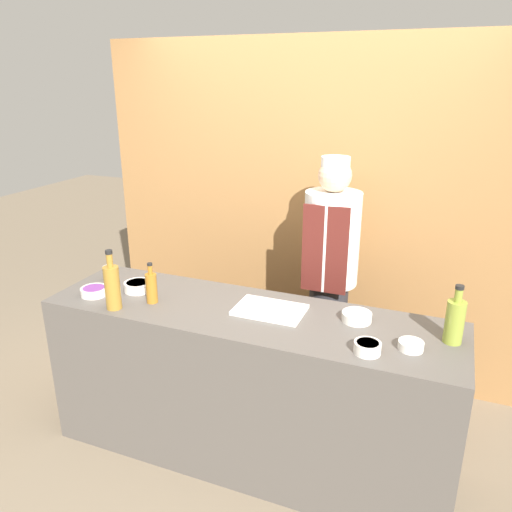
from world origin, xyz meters
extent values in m
plane|color=#756651|center=(0.00, 0.00, 0.00)|extent=(14.00, 14.00, 0.00)
cube|color=olive|center=(0.00, 1.16, 1.20)|extent=(3.09, 0.18, 2.40)
cube|color=#514C47|center=(0.00, 0.00, 0.47)|extent=(2.28, 0.63, 0.93)
cylinder|color=silver|center=(-0.92, -0.13, 0.95)|extent=(0.15, 0.15, 0.05)
cylinder|color=#703384|center=(-0.92, -0.13, 0.97)|extent=(0.13, 0.13, 0.01)
cylinder|color=silver|center=(0.68, -0.19, 0.96)|extent=(0.13, 0.13, 0.05)
cylinder|color=yellow|center=(0.68, -0.19, 0.98)|extent=(0.10, 0.10, 0.02)
cylinder|color=silver|center=(0.86, -0.08, 0.95)|extent=(0.12, 0.12, 0.04)
cylinder|color=brown|center=(0.86, -0.08, 0.97)|extent=(0.10, 0.10, 0.01)
cylinder|color=silver|center=(0.57, 0.11, 0.96)|extent=(0.16, 0.16, 0.05)
cylinder|color=orange|center=(0.57, 0.11, 0.97)|extent=(0.13, 0.13, 0.01)
cylinder|color=silver|center=(-0.72, 0.02, 0.96)|extent=(0.16, 0.16, 0.06)
cylinder|color=red|center=(-0.72, 0.02, 0.98)|extent=(0.13, 0.13, 0.02)
cube|color=white|center=(0.11, 0.05, 0.94)|extent=(0.37, 0.25, 0.02)
cylinder|color=#9E661E|center=(-0.55, -0.09, 1.02)|extent=(0.06, 0.06, 0.17)
cylinder|color=#9E661E|center=(-0.55, -0.09, 1.13)|extent=(0.03, 0.03, 0.05)
cylinder|color=black|center=(-0.55, -0.09, 1.16)|extent=(0.03, 0.03, 0.01)
cylinder|color=olive|center=(-0.70, -0.23, 1.05)|extent=(0.08, 0.08, 0.24)
cylinder|color=olive|center=(-0.70, -0.23, 1.21)|extent=(0.03, 0.03, 0.07)
cylinder|color=black|center=(-0.70, -0.23, 1.26)|extent=(0.04, 0.04, 0.02)
cylinder|color=olive|center=(1.04, 0.07, 1.04)|extent=(0.09, 0.09, 0.21)
cylinder|color=olive|center=(1.04, 0.07, 1.18)|extent=(0.04, 0.04, 0.06)
cylinder|color=black|center=(1.04, 0.07, 1.22)|extent=(0.04, 0.04, 0.02)
cylinder|color=#B7B7BC|center=(-0.97, 0.09, 0.98)|extent=(0.07, 0.07, 0.09)
cylinder|color=#28282D|center=(0.28, 0.71, 0.44)|extent=(0.25, 0.25, 0.88)
cylinder|color=silver|center=(0.28, 0.71, 1.17)|extent=(0.35, 0.35, 0.60)
cube|color=#561E19|center=(0.28, 0.54, 1.15)|extent=(0.28, 0.02, 0.55)
sphere|color=beige|center=(0.28, 0.71, 1.57)|extent=(0.21, 0.21, 0.21)
cylinder|color=white|center=(0.28, 0.71, 1.65)|extent=(0.17, 0.17, 0.07)
camera|label=1|loc=(0.96, -2.25, 2.13)|focal=35.00mm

